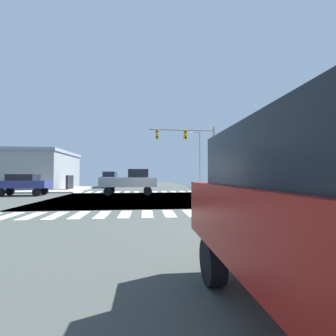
{
  "coord_description": "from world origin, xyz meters",
  "views": [
    {
      "loc": [
        0.13,
        -17.93,
        1.74
      ],
      "look_at": [
        2.21,
        2.69,
        2.44
      ],
      "focal_mm": 24.67,
      "sensor_mm": 36.0,
      "label": 1
    }
  ],
  "objects_px": {
    "suv_nearside_1": "(110,178)",
    "sedan_queued_2": "(23,183)",
    "street_lamp": "(198,154)",
    "traffic_signal_mast": "(190,143)",
    "bank_building": "(15,170)",
    "pickup_outer_2": "(131,181)"
  },
  "relations": [
    {
      "from": "pickup_outer_2",
      "to": "suv_nearside_1",
      "type": "bearing_deg",
      "value": -164.21
    },
    {
      "from": "traffic_signal_mast",
      "to": "bank_building",
      "type": "xyz_separation_m",
      "value": [
        -22.55,
        8.36,
        -2.77
      ]
    },
    {
      "from": "bank_building",
      "to": "pickup_outer_2",
      "type": "distance_m",
      "value": 20.21
    },
    {
      "from": "street_lamp",
      "to": "suv_nearside_1",
      "type": "height_order",
      "value": "street_lamp"
    },
    {
      "from": "traffic_signal_mast",
      "to": "street_lamp",
      "type": "bearing_deg",
      "value": 70.51
    },
    {
      "from": "suv_nearside_1",
      "to": "traffic_signal_mast",
      "type": "bearing_deg",
      "value": 134.94
    },
    {
      "from": "bank_building",
      "to": "suv_nearside_1",
      "type": "xyz_separation_m",
      "value": [
        12.48,
        1.73,
        -1.15
      ]
    },
    {
      "from": "bank_building",
      "to": "suv_nearside_1",
      "type": "height_order",
      "value": "bank_building"
    },
    {
      "from": "street_lamp",
      "to": "bank_building",
      "type": "distance_m",
      "value": 25.49
    },
    {
      "from": "traffic_signal_mast",
      "to": "street_lamp",
      "type": "relative_size",
      "value": 0.9
    },
    {
      "from": "street_lamp",
      "to": "pickup_outer_2",
      "type": "relative_size",
      "value": 1.6
    },
    {
      "from": "traffic_signal_mast",
      "to": "bank_building",
      "type": "relative_size",
      "value": 0.46
    },
    {
      "from": "bank_building",
      "to": "suv_nearside_1",
      "type": "distance_m",
      "value": 12.65
    },
    {
      "from": "street_lamp",
      "to": "sedan_queued_2",
      "type": "xyz_separation_m",
      "value": [
        -18.39,
        -11.5,
        -3.75
      ]
    },
    {
      "from": "traffic_signal_mast",
      "to": "suv_nearside_1",
      "type": "height_order",
      "value": "traffic_signal_mast"
    },
    {
      "from": "sedan_queued_2",
      "to": "pickup_outer_2",
      "type": "bearing_deg",
      "value": 90.0
    },
    {
      "from": "bank_building",
      "to": "street_lamp",
      "type": "bearing_deg",
      "value": -0.78
    },
    {
      "from": "street_lamp",
      "to": "sedan_queued_2",
      "type": "distance_m",
      "value": 22.02
    },
    {
      "from": "suv_nearside_1",
      "to": "sedan_queued_2",
      "type": "bearing_deg",
      "value": 67.97
    },
    {
      "from": "suv_nearside_1",
      "to": "sedan_queued_2",
      "type": "xyz_separation_m",
      "value": [
        -5.49,
        -13.57,
        -0.28
      ]
    },
    {
      "from": "suv_nearside_1",
      "to": "sedan_queued_2",
      "type": "relative_size",
      "value": 1.07
    },
    {
      "from": "sedan_queued_2",
      "to": "suv_nearside_1",
      "type": "bearing_deg",
      "value": 157.97
    }
  ]
}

